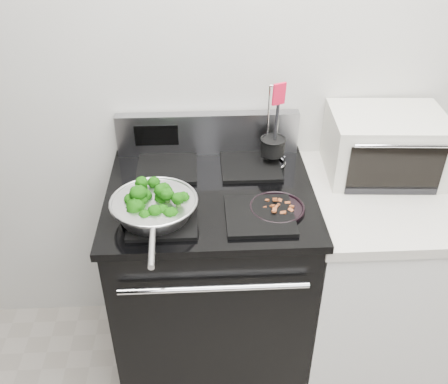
{
  "coord_description": "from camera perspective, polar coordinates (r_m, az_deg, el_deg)",
  "views": [
    {
      "loc": [
        -0.33,
        -0.16,
        2.01
      ],
      "look_at": [
        -0.25,
        1.36,
        0.98
      ],
      "focal_mm": 40.0,
      "sensor_mm": 36.0,
      "label": 1
    }
  ],
  "objects": [
    {
      "name": "back_wall",
      "position": [
        2.05,
        6.67,
        15.07
      ],
      "size": [
        4.0,
        0.02,
        2.7
      ],
      "primitive_type": "cube",
      "color": "silver",
      "rests_on": "ground"
    },
    {
      "name": "gas_range",
      "position": [
        2.19,
        -1.4,
        -9.98
      ],
      "size": [
        0.79,
        0.69,
        1.13
      ],
      "color": "black",
      "rests_on": "floor"
    },
    {
      "name": "counter",
      "position": [
        2.32,
        16.05,
        -9.53
      ],
      "size": [
        0.62,
        0.68,
        0.92
      ],
      "color": "white",
      "rests_on": "floor"
    },
    {
      "name": "skillet",
      "position": [
        1.74,
        -7.97,
        -1.72
      ],
      "size": [
        0.31,
        0.49,
        0.07
      ],
      "rotation": [
        0.0,
        0.0,
        0.04
      ],
      "color": "silver",
      "rests_on": "gas_range"
    },
    {
      "name": "broccoli_pile",
      "position": [
        1.73,
        -8.01,
        -1.18
      ],
      "size": [
        0.24,
        0.24,
        0.08
      ],
      "primitive_type": null,
      "color": "black",
      "rests_on": "skillet"
    },
    {
      "name": "bacon_plate",
      "position": [
        1.8,
        6.1,
        -1.56
      ],
      "size": [
        0.2,
        0.2,
        0.04
      ],
      "rotation": [
        0.0,
        0.0,
        0.14
      ],
      "color": "black",
      "rests_on": "gas_range"
    },
    {
      "name": "utensil_holder",
      "position": [
        2.04,
        5.57,
        4.75
      ],
      "size": [
        0.12,
        0.12,
        0.36
      ],
      "rotation": [
        0.0,
        0.0,
        0.4
      ],
      "color": "silver",
      "rests_on": "gas_range"
    },
    {
      "name": "toaster_oven",
      "position": [
        2.11,
        17.89,
        5.18
      ],
      "size": [
        0.46,
        0.36,
        0.25
      ],
      "rotation": [
        0.0,
        0.0,
        -0.06
      ],
      "color": "beige",
      "rests_on": "counter"
    }
  ]
}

